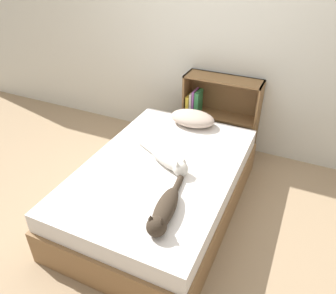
# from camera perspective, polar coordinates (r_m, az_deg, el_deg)

# --- Properties ---
(ground_plane) EXTENTS (8.00, 8.00, 0.00)m
(ground_plane) POSITION_cam_1_polar(r_m,az_deg,el_deg) (3.03, -1.14, -10.43)
(ground_plane) COLOR #997F60
(wall_back) EXTENTS (8.00, 0.06, 2.50)m
(wall_back) POSITION_cam_1_polar(r_m,az_deg,el_deg) (3.53, 8.54, 19.03)
(wall_back) COLOR silver
(wall_back) RESTS_ON ground_plane
(bed) EXTENTS (1.24, 1.88, 0.47)m
(bed) POSITION_cam_1_polar(r_m,az_deg,el_deg) (2.88, -1.19, -7.06)
(bed) COLOR brown
(bed) RESTS_ON ground_plane
(pillow) EXTENTS (0.45, 0.29, 0.14)m
(pillow) POSITION_cam_1_polar(r_m,az_deg,el_deg) (3.29, 4.27, 5.00)
(pillow) COLOR #B29E8E
(pillow) RESTS_ON bed
(cat_light) EXTENTS (0.59, 0.37, 0.15)m
(cat_light) POSITION_cam_1_polar(r_m,az_deg,el_deg) (2.69, 0.02, -2.21)
(cat_light) COLOR beige
(cat_light) RESTS_ON bed
(cat_dark) EXTENTS (0.19, 0.64, 0.16)m
(cat_dark) POSITION_cam_1_polar(r_m,az_deg,el_deg) (2.23, -0.73, -11.17)
(cat_dark) COLOR #33281E
(cat_dark) RESTS_ON bed
(bookshelf) EXTENTS (0.81, 0.26, 0.86)m
(bookshelf) POSITION_cam_1_polar(r_m,az_deg,el_deg) (3.66, 8.80, 5.98)
(bookshelf) COLOR brown
(bookshelf) RESTS_ON ground_plane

